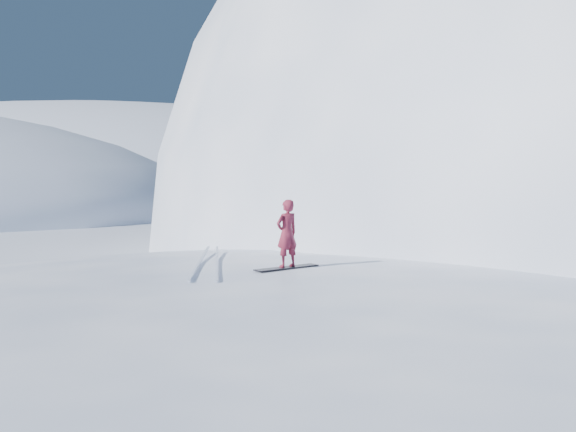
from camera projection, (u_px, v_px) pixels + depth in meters
ground at (283, 430)px, 11.22m from camera, size 400.00×400.00×0.00m
near_ridge at (332, 377)px, 14.19m from camera, size 36.00×28.00×4.80m
peak_shoulder at (503, 268)px, 30.94m from camera, size 28.00×24.00×18.00m
far_ridge_c at (91, 199)px, 121.92m from camera, size 140.00×90.00×36.00m
wind_bumps at (259, 390)px, 13.35m from camera, size 16.00×14.40×1.00m
snowboard at (287, 268)px, 14.24m from camera, size 1.45×1.26×0.03m
snowboarder at (287, 233)px, 14.19m from camera, size 0.65×0.62×1.50m
board_tracks at (209, 260)px, 15.49m from camera, size 1.11×5.98×0.04m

